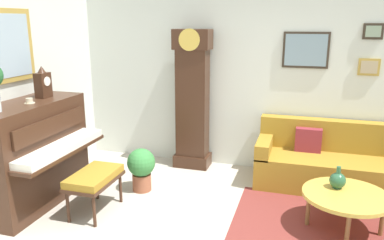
% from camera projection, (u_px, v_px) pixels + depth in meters
% --- Properties ---
extents(wall_back, '(5.30, 0.13, 2.80)m').
position_uv_depth(wall_back, '(250.00, 73.00, 5.41)').
color(wall_back, silver).
rests_on(wall_back, ground_plane).
extents(area_rug, '(2.10, 1.50, 0.01)m').
position_uv_depth(area_rug, '(332.00, 227.00, 4.01)').
color(area_rug, maroon).
rests_on(area_rug, ground_plane).
extents(piano, '(0.87, 1.44, 1.23)m').
position_uv_depth(piano, '(32.00, 154.00, 4.43)').
color(piano, '#3D2316').
rests_on(piano, ground_plane).
extents(piano_bench, '(0.42, 0.70, 0.48)m').
position_uv_depth(piano_bench, '(94.00, 179.00, 4.26)').
color(piano_bench, '#3D2316').
rests_on(piano_bench, ground_plane).
extents(grandfather_clock, '(0.52, 0.34, 2.03)m').
position_uv_depth(grandfather_clock, '(193.00, 103.00, 5.50)').
color(grandfather_clock, '#3D2316').
rests_on(grandfather_clock, ground_plane).
extents(couch, '(1.90, 0.80, 0.84)m').
position_uv_depth(couch, '(330.00, 163.00, 4.98)').
color(couch, olive).
rests_on(couch, ground_plane).
extents(coffee_table, '(0.88, 0.88, 0.41)m').
position_uv_depth(coffee_table, '(346.00, 196.00, 3.88)').
color(coffee_table, gold).
rests_on(coffee_table, ground_plane).
extents(mantel_clock, '(0.13, 0.18, 0.38)m').
position_uv_depth(mantel_clock, '(43.00, 83.00, 4.52)').
color(mantel_clock, '#3D2316').
rests_on(mantel_clock, piano).
extents(teacup, '(0.12, 0.12, 0.06)m').
position_uv_depth(teacup, '(29.00, 101.00, 4.23)').
color(teacup, beige).
rests_on(teacup, piano).
extents(green_jug, '(0.17, 0.17, 0.24)m').
position_uv_depth(green_jug, '(338.00, 180.00, 3.98)').
color(green_jug, '#234C33').
rests_on(green_jug, coffee_table).
extents(potted_plant, '(0.36, 0.36, 0.56)m').
position_uv_depth(potted_plant, '(141.00, 167.00, 4.83)').
color(potted_plant, '#935138').
rests_on(potted_plant, ground_plane).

